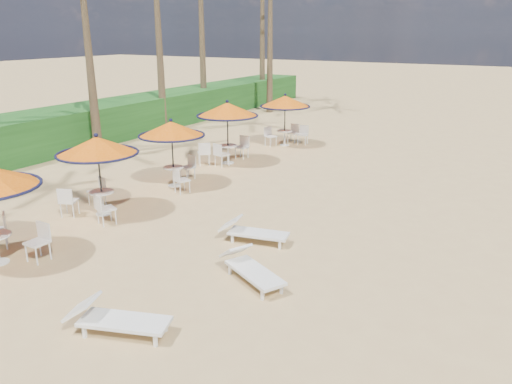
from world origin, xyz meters
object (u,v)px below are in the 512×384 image
station_1 (96,156)px  station_2 (173,135)px  station_3 (227,117)px  station_4 (286,108)px  lounger_mid (250,267)px  lounger_far (252,231)px  lounger_near (114,318)px

station_1 → station_2: (0.11, 3.41, 0.03)m
station_1 → station_3: (-0.03, 7.04, 0.11)m
station_2 → station_4: size_ratio=0.98×
station_2 → lounger_mid: station_2 is taller
station_3 → lounger_far: (5.03, -6.55, -1.63)m
station_1 → station_4: station_1 is taller
lounger_near → lounger_far: (0.06, 4.86, -0.02)m
station_1 → lounger_far: 5.25m
station_4 → lounger_near: 16.38m
station_3 → station_4: station_3 is taller
station_3 → lounger_far: station_3 is taller
station_2 → lounger_mid: bearing=-38.8°
station_2 → station_1: bearing=-91.9°
lounger_mid → lounger_far: (-1.04, 1.85, -0.01)m
station_1 → lounger_near: size_ratio=1.24×
station_2 → station_3: size_ratio=0.92×
station_3 → lounger_mid: (6.07, -8.40, -1.61)m
station_1 → station_3: size_ratio=0.94×
station_2 → lounger_near: size_ratio=1.20×
lounger_mid → station_1: bearing=-165.3°
station_4 → lounger_far: station_4 is taller
station_4 → lounger_far: size_ratio=1.31×
lounger_far → station_3: bearing=115.8°
station_1 → station_2: 3.41m
station_1 → station_3: bearing=90.3°
station_2 → station_4: 7.92m
station_2 → lounger_near: station_2 is taller
station_3 → lounger_near: (4.97, -11.41, -1.61)m
station_4 → lounger_near: (4.42, -15.70, -1.50)m
station_1 → lounger_mid: (6.04, -1.36, -1.51)m
station_1 → lounger_near: (4.94, -4.37, -1.50)m
station_1 → station_3: station_3 is taller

